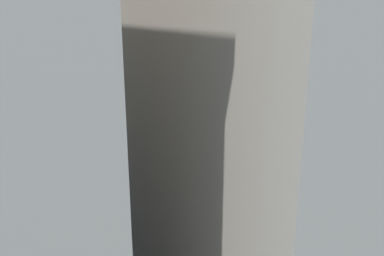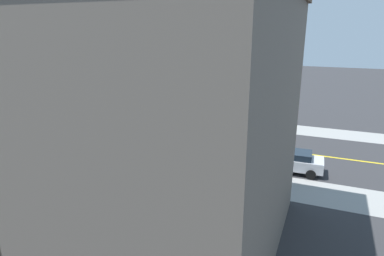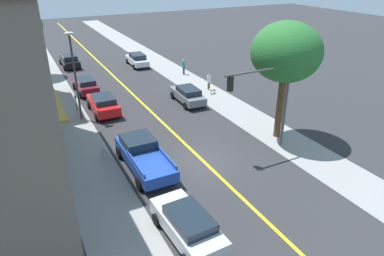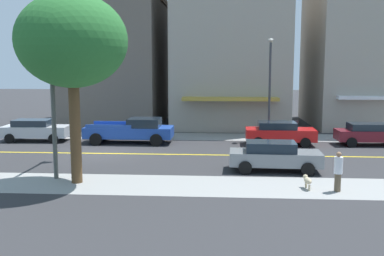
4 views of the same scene
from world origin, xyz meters
The scene contains 19 objects.
ground_plane centered at (0.00, 0.00, 0.00)m, with size 140.00×140.00×0.00m, color #2D2D30.
sidewalk_left centered at (-6.68, 0.00, 0.00)m, with size 3.36×126.00×0.01m, color gray.
sidewalk_right centered at (6.68, 0.00, 0.00)m, with size 3.36×126.00×0.01m, color gray.
road_centerline_stripe centered at (0.00, 0.00, 0.00)m, with size 0.20×126.00×0.00m, color yellow.
brick_apartment_block centered at (-14.44, -2.39, 5.61)m, with size 11.96×8.30×11.19m.
tan_rowhouse centered at (-14.43, 7.58, 7.70)m, with size 13.20×9.75×15.39m.
corner_shop_building centered at (-14.44, 18.54, 7.61)m, with size 11.93×8.05×15.21m.
street_tree_right_corner centered at (6.54, 0.59, 6.15)m, with size 4.73×4.73×8.21m.
fire_hydrant centered at (-5.49, 3.23, 0.40)m, with size 0.44×0.24×0.81m.
parking_meter centered at (-5.58, 12.17, 0.92)m, with size 0.12×0.18×1.40m.
traffic_light_mast centered at (4.37, -0.60, 4.08)m, with size 4.97×0.32×6.09m.
street_lamp centered at (-5.59, 10.25, 4.26)m, with size 0.70×0.36×6.97m.
red_sedan_left_curb centered at (-3.61, 10.75, 0.80)m, with size 2.15×4.49×1.51m.
maroon_sedan_left_curb centered at (-3.85, 16.59, 0.77)m, with size 1.97×4.41×1.43m.
silver_sedan_left_curb centered at (-3.97, -5.76, 0.79)m, with size 2.15×4.53×1.49m.
grey_sedan_right_curb centered at (3.74, 9.55, 0.77)m, with size 2.08×4.49×1.46m.
blue_pickup_truck centered at (-3.61, 1.00, 0.86)m, with size 2.36×5.81×1.68m.
pedestrian_white_shirt centered at (7.21, 11.75, 0.87)m, with size 0.35×0.35×1.66m.
small_dog centered at (6.92, 10.58, 0.37)m, with size 0.75×0.34×0.56m.
Camera 4 is at (25.35, 6.96, 5.15)m, focal length 41.60 mm.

